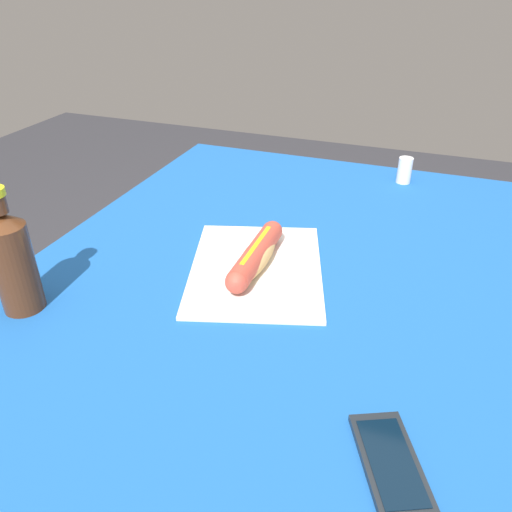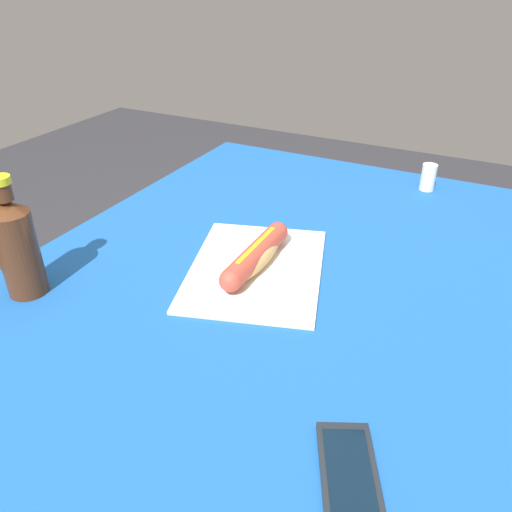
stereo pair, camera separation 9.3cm
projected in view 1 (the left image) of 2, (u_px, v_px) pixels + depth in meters
ground_plane at (268, 510)px, 1.31m from camera, size 6.00×6.00×0.00m
dining_table at (272, 323)px, 0.99m from camera, size 1.26×0.92×0.73m
paper_wrapper at (256, 268)px, 0.94m from camera, size 0.38×0.32×0.01m
hot_dog at (256, 255)px, 0.93m from camera, size 0.23×0.05×0.05m
cell_phone at (391, 464)px, 0.58m from camera, size 0.16×0.12×0.01m
soda_bottle at (12, 260)px, 0.80m from camera, size 0.07×0.07×0.21m
salt_shaker at (405, 170)px, 1.29m from camera, size 0.04×0.04×0.07m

